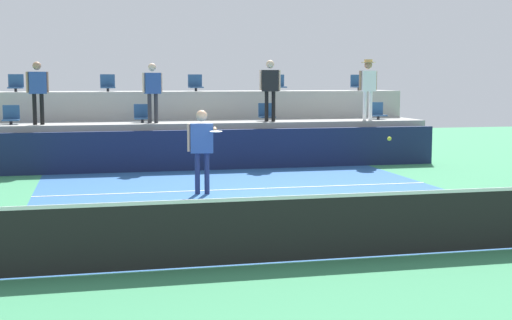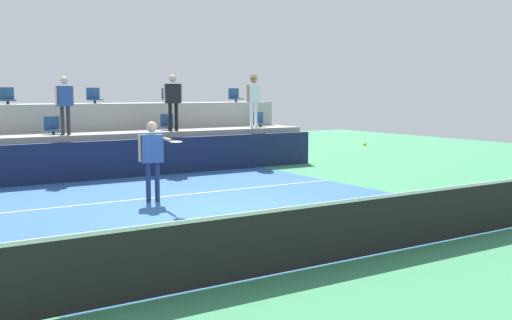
{
  "view_description": "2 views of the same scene",
  "coord_description": "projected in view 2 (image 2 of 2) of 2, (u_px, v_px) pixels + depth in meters",
  "views": [
    {
      "loc": [
        -3.22,
        -13.01,
        2.47
      ],
      "look_at": [
        -0.34,
        -0.64,
        1.02
      ],
      "focal_mm": 49.64,
      "sensor_mm": 36.0,
      "label": 1
    },
    {
      "loc": [
        -6.02,
        -10.44,
        2.46
      ],
      "look_at": [
        -0.09,
        -1.08,
        1.19
      ],
      "focal_mm": 41.58,
      "sensor_mm": 36.0,
      "label": 2
    }
  ],
  "objects": [
    {
      "name": "ground_plane",
      "position": [
        232.0,
        212.0,
        12.24
      ],
      "size": [
        40.0,
        40.0,
        0.0
      ],
      "primitive_type": "plane",
      "color": "#388456"
    },
    {
      "name": "court_inner_paint",
      "position": [
        209.0,
        204.0,
        13.08
      ],
      "size": [
        9.0,
        10.0,
        0.01
      ],
      "primitive_type": "cube",
      "color": "#285693",
      "rests_on": "ground_plane"
    },
    {
      "name": "court_service_line",
      "position": [
        182.0,
        195.0,
        14.25
      ],
      "size": [
        9.0,
        0.06,
        0.0
      ],
      "primitive_type": "cube",
      "color": "white",
      "rests_on": "ground_plane"
    },
    {
      "name": "tennis_net",
      "position": [
        366.0,
        225.0,
        8.83
      ],
      "size": [
        10.48,
        0.08,
        1.07
      ],
      "color": "black",
      "rests_on": "ground_plane"
    },
    {
      "name": "sponsor_backboard",
      "position": [
        128.0,
        159.0,
        17.21
      ],
      "size": [
        13.0,
        0.16,
        1.1
      ],
      "primitive_type": "cube",
      "color": "#141E42",
      "rests_on": "ground_plane"
    },
    {
      "name": "seating_tier_lower",
      "position": [
        114.0,
        152.0,
        18.3
      ],
      "size": [
        13.0,
        1.8,
        1.25
      ],
      "primitive_type": "cube",
      "color": "#9E9E99",
      "rests_on": "ground_plane"
    },
    {
      "name": "seating_tier_upper",
      "position": [
        95.0,
        135.0,
        19.76
      ],
      "size": [
        13.0,
        1.8,
        2.1
      ],
      "primitive_type": "cube",
      "color": "#9E9E99",
      "rests_on": "ground_plane"
    },
    {
      "name": "stadium_chair_lower_left",
      "position": [
        53.0,
        127.0,
        17.18
      ],
      "size": [
        0.44,
        0.4,
        0.52
      ],
      "color": "#2D2D33",
      "rests_on": "seating_tier_lower"
    },
    {
      "name": "stadium_chair_lower_right",
      "position": [
        168.0,
        123.0,
        19.11
      ],
      "size": [
        0.44,
        0.4,
        0.52
      ],
      "color": "#2D2D33",
      "rests_on": "seating_tier_lower"
    },
    {
      "name": "stadium_chair_lower_far_right",
      "position": [
        259.0,
        121.0,
        20.97
      ],
      "size": [
        0.44,
        0.4,
        0.52
      ],
      "color": "#2D2D33",
      "rests_on": "seating_tier_lower"
    },
    {
      "name": "stadium_chair_upper_left",
      "position": [
        7.0,
        97.0,
        18.12
      ],
      "size": [
        0.44,
        0.4,
        0.52
      ],
      "color": "#2D2D33",
      "rests_on": "seating_tier_upper"
    },
    {
      "name": "stadium_chair_upper_center",
      "position": [
        94.0,
        97.0,
        19.54
      ],
      "size": [
        0.44,
        0.4,
        0.52
      ],
      "color": "#2D2D33",
      "rests_on": "seating_tier_upper"
    },
    {
      "name": "stadium_chair_upper_right",
      "position": [
        169.0,
        97.0,
        20.97
      ],
      "size": [
        0.44,
        0.4,
        0.52
      ],
      "color": "#2D2D33",
      "rests_on": "seating_tier_upper"
    },
    {
      "name": "stadium_chair_upper_far_right",
      "position": [
        235.0,
        96.0,
        22.41
      ],
      "size": [
        0.44,
        0.4,
        0.52
      ],
      "color": "#2D2D33",
      "rests_on": "seating_tier_upper"
    },
    {
      "name": "tennis_player",
      "position": [
        153.0,
        152.0,
        13.24
      ],
      "size": [
        0.62,
        1.29,
        1.82
      ],
      "color": "navy",
      "rests_on": "ground_plane"
    },
    {
      "name": "spectator_in_grey",
      "position": [
        65.0,
        100.0,
        16.91
      ],
      "size": [
        0.58,
        0.28,
        1.66
      ],
      "color": "#2D2D33",
      "rests_on": "seating_tier_lower"
    },
    {
      "name": "spectator_leaning_on_rail",
      "position": [
        173.0,
        97.0,
        18.7
      ],
      "size": [
        0.61,
        0.27,
        1.77
      ],
      "color": "black",
      "rests_on": "seating_tier_lower"
    },
    {
      "name": "spectator_with_hat",
      "position": [
        254.0,
        95.0,
        20.29
      ],
      "size": [
        0.61,
        0.48,
        1.81
      ],
      "color": "white",
      "rests_on": "seating_tier_lower"
    },
    {
      "name": "tennis_ball",
      "position": [
        365.0,
        144.0,
        10.93
      ],
      "size": [
        0.07,
        0.07,
        0.07
      ],
      "color": "#CCE033"
    }
  ]
}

